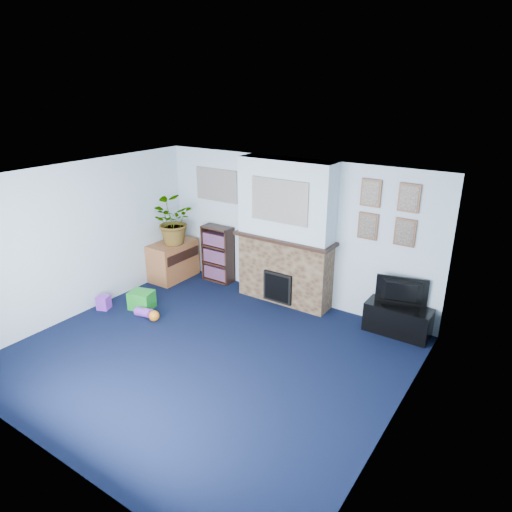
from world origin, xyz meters
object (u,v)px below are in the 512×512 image
Objects in this scene: television at (401,292)px; bookshelf at (218,255)px; sideboard at (173,260)px; tv_stand at (398,320)px.

bookshelf is (-3.41, 0.06, -0.16)m from television.
television is 3.41m from bookshelf.
tv_stand is at bearing 4.27° from sideboard.
sideboard is (-4.19, -0.31, 0.12)m from tv_stand.
sideboard is at bearing -153.47° from bookshelf.
bookshelf reaches higher than tv_stand.
television reaches higher than sideboard.
television is at bearing -0.95° from bookshelf.
television is 0.70× the size of bookshelf.
bookshelf reaches higher than sideboard.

